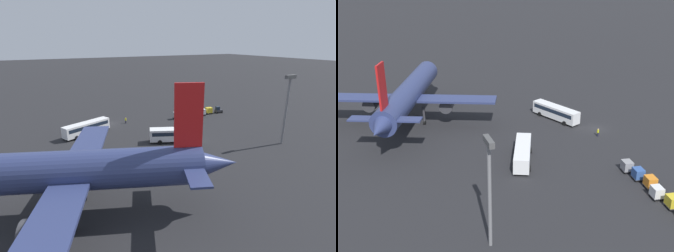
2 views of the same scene
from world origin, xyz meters
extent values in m
plane|color=#232326|center=(0.00, 0.00, 0.00)|extent=(600.00, 600.00, 0.00)
cylinder|color=navy|center=(17.33, 37.50, 6.71)|extent=(35.72, 18.26, 5.16)
cone|color=navy|center=(-1.02, 44.81, 6.71)|extent=(7.96, 6.80, 4.65)
cube|color=navy|center=(19.69, 48.35, 6.07)|extent=(10.59, 17.30, 0.44)
cube|color=navy|center=(11.58, 28.00, 6.07)|extent=(10.59, 17.30, 0.44)
cube|color=red|center=(2.11, 43.56, 13.43)|extent=(3.51, 1.68, 8.26)
cube|color=navy|center=(1.77, 43.70, 7.23)|extent=(7.34, 13.42, 0.28)
cylinder|color=#38383D|center=(19.77, 45.62, 4.43)|extent=(5.11, 4.25, 2.84)
cylinder|color=#38383D|center=(13.53, 29.93, 4.43)|extent=(5.11, 4.25, 2.84)
cylinder|color=#38383D|center=(16.88, 41.30, 2.07)|extent=(0.50, 0.50, 4.13)
cylinder|color=black|center=(16.88, 41.30, 0.45)|extent=(1.02, 0.80, 0.90)
cylinder|color=#38383D|center=(14.39, 35.06, 2.07)|extent=(0.50, 0.50, 4.13)
cylinder|color=black|center=(14.39, 35.06, 0.45)|extent=(1.02, 0.80, 0.90)
cube|color=white|center=(7.88, 6.17, 1.80)|extent=(12.20, 7.08, 2.69)
cube|color=#192333|center=(7.88, 6.17, 2.27)|extent=(11.32, 6.73, 0.86)
cylinder|color=black|center=(10.84, 8.87, 0.50)|extent=(1.04, 0.67, 1.00)
cylinder|color=black|center=(11.87, 6.42, 0.50)|extent=(1.04, 0.67, 1.00)
cylinder|color=black|center=(3.88, 5.92, 0.50)|extent=(1.04, 0.67, 1.00)
cylinder|color=black|center=(4.92, 3.48, 0.50)|extent=(1.04, 0.67, 1.00)
cube|color=white|center=(-9.07, 20.73, 1.81)|extent=(11.80, 7.17, 2.71)
cube|color=#192333|center=(-9.07, 20.73, 2.28)|extent=(10.96, 6.83, 0.87)
cylinder|color=black|center=(-5.18, 20.62, 0.50)|extent=(1.04, 0.67, 1.00)
cylinder|color=black|center=(-6.33, 17.97, 0.50)|extent=(1.04, 0.67, 1.00)
cylinder|color=black|center=(-11.82, 23.49, 0.50)|extent=(1.04, 0.67, 1.00)
cylinder|color=black|center=(-12.96, 20.84, 0.50)|extent=(1.04, 0.67, 1.00)
cube|color=#333338|center=(-34.05, 5.26, 0.65)|extent=(2.47, 1.43, 0.70)
cube|color=#192333|center=(-33.63, 5.23, 1.55)|extent=(1.14, 1.23, 1.10)
cylinder|color=black|center=(-33.17, 5.91, 0.30)|extent=(0.61, 0.25, 0.60)
cylinder|color=black|center=(-33.25, 4.51, 0.30)|extent=(0.61, 0.25, 0.60)
cylinder|color=black|center=(-34.85, 6.00, 0.30)|extent=(0.61, 0.25, 0.60)
cylinder|color=black|center=(-34.93, 4.61, 0.30)|extent=(0.61, 0.25, 0.60)
cylinder|color=#1E1E2D|center=(-3.67, 1.90, 0.42)|extent=(0.32, 0.32, 0.85)
cylinder|color=yellow|center=(-3.67, 1.90, 1.18)|extent=(0.38, 0.38, 0.65)
sphere|color=tan|center=(-3.67, 1.90, 1.62)|extent=(0.24, 0.24, 0.24)
cube|color=#38383D|center=(-30.42, 4.84, 0.41)|extent=(2.21, 1.95, 0.10)
cube|color=gold|center=(-30.42, 4.84, 1.26)|extent=(2.11, 1.85, 1.60)
cylinder|color=black|center=(-29.58, 5.36, 0.18)|extent=(0.37, 0.17, 0.36)
cylinder|color=black|center=(-29.76, 4.10, 0.18)|extent=(0.37, 0.17, 0.36)
cylinder|color=black|center=(-31.08, 5.58, 0.18)|extent=(0.37, 0.17, 0.36)
cylinder|color=black|center=(-31.27, 4.31, 0.18)|extent=(0.37, 0.17, 0.36)
cube|color=#38383D|center=(-27.46, 5.38, 0.41)|extent=(2.21, 1.95, 0.10)
cube|color=silver|center=(-27.46, 5.38, 1.26)|extent=(2.11, 1.85, 1.60)
cylinder|color=black|center=(-26.62, 5.90, 0.18)|extent=(0.37, 0.17, 0.36)
cylinder|color=black|center=(-26.80, 4.64, 0.18)|extent=(0.37, 0.17, 0.36)
cylinder|color=black|center=(-28.12, 6.12, 0.18)|extent=(0.37, 0.17, 0.36)
cylinder|color=black|center=(-28.30, 4.85, 0.18)|extent=(0.37, 0.17, 0.36)
cube|color=#38383D|center=(-24.50, 4.40, 0.41)|extent=(2.21, 1.95, 0.10)
cube|color=orange|center=(-24.50, 4.40, 1.26)|extent=(2.11, 1.85, 1.60)
cylinder|color=black|center=(-23.66, 4.92, 0.18)|extent=(0.37, 0.17, 0.36)
cylinder|color=black|center=(-23.84, 3.66, 0.18)|extent=(0.37, 0.17, 0.36)
cylinder|color=black|center=(-25.16, 5.14, 0.18)|extent=(0.37, 0.17, 0.36)
cylinder|color=black|center=(-25.34, 3.87, 0.18)|extent=(0.37, 0.17, 0.36)
cube|color=#38383D|center=(-21.54, 4.64, 0.41)|extent=(2.21, 1.95, 0.10)
cube|color=#33569E|center=(-21.54, 4.64, 1.26)|extent=(2.11, 1.85, 1.60)
cylinder|color=black|center=(-20.69, 5.17, 0.18)|extent=(0.37, 0.17, 0.36)
cylinder|color=black|center=(-20.88, 3.90, 0.18)|extent=(0.37, 0.17, 0.36)
cylinder|color=black|center=(-22.20, 5.39, 0.18)|extent=(0.37, 0.17, 0.36)
cylinder|color=black|center=(-22.38, 4.12, 0.18)|extent=(0.37, 0.17, 0.36)
cube|color=#38383D|center=(-18.58, 4.86, 0.41)|extent=(2.21, 1.95, 0.10)
cube|color=gray|center=(-18.58, 4.86, 1.26)|extent=(2.11, 1.85, 1.60)
cylinder|color=black|center=(-17.73, 5.39, 0.18)|extent=(0.37, 0.17, 0.36)
cylinder|color=black|center=(-17.92, 4.12, 0.18)|extent=(0.37, 0.17, 0.36)
cylinder|color=black|center=(-19.24, 5.60, 0.18)|extent=(0.37, 0.17, 0.36)
cylinder|color=black|center=(-19.42, 4.34, 0.18)|extent=(0.37, 0.17, 0.36)
cylinder|color=slate|center=(-29.82, 33.16, 7.33)|extent=(0.50, 0.50, 14.66)
cube|color=#4C4C4C|center=(-29.82, 33.16, 15.06)|extent=(2.80, 0.70, 0.80)
camera|label=1|loc=(19.10, 69.90, 22.33)|focal=28.00mm
camera|label=2|loc=(-73.13, 45.77, 36.11)|focal=45.00mm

